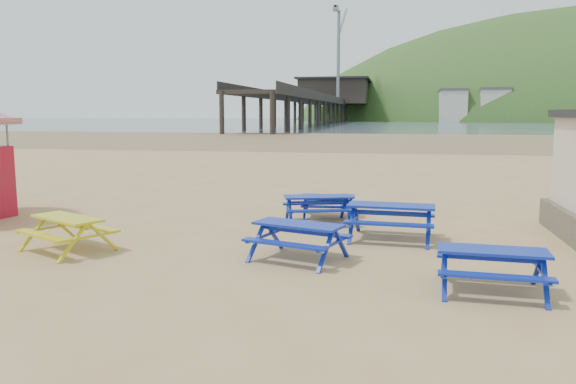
# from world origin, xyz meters

# --- Properties ---
(ground) EXTENTS (400.00, 400.00, 0.00)m
(ground) POSITION_xyz_m (0.00, 0.00, 0.00)
(ground) COLOR tan
(ground) RESTS_ON ground
(wet_sand) EXTENTS (400.00, 400.00, 0.00)m
(wet_sand) POSITION_xyz_m (0.00, 55.00, 0.00)
(wet_sand) COLOR olive
(wet_sand) RESTS_ON ground
(sea) EXTENTS (400.00, 400.00, 0.00)m
(sea) POSITION_xyz_m (0.00, 170.00, 0.01)
(sea) COLOR #455663
(sea) RESTS_ON ground
(picnic_table_blue_a) EXTENTS (1.64, 1.36, 0.65)m
(picnic_table_blue_a) POSITION_xyz_m (0.86, 3.48, 0.33)
(picnic_table_blue_a) COLOR #0D0F95
(picnic_table_blue_a) RESTS_ON ground
(picnic_table_blue_b) EXTENTS (2.20, 1.95, 0.78)m
(picnic_table_blue_b) POSITION_xyz_m (0.69, 2.44, 0.39)
(picnic_table_blue_b) COLOR #0D0F95
(picnic_table_blue_b) RESTS_ON ground
(picnic_table_blue_c) EXTENTS (2.19, 1.82, 0.87)m
(picnic_table_blue_c) POSITION_xyz_m (2.71, 0.76, 0.43)
(picnic_table_blue_c) COLOR #0D0F95
(picnic_table_blue_c) RESTS_ON ground
(picnic_table_blue_e) EXTENTS (2.24, 2.00, 0.78)m
(picnic_table_blue_e) POSITION_xyz_m (0.81, -1.52, 0.39)
(picnic_table_blue_e) COLOR #0D0F95
(picnic_table_blue_e) RESTS_ON ground
(picnic_table_blue_f) EXTENTS (1.91, 1.58, 0.76)m
(picnic_table_blue_f) POSITION_xyz_m (4.45, -3.04, 0.38)
(picnic_table_blue_f) COLOR #0D0F95
(picnic_table_blue_f) RESTS_ON ground
(picnic_table_yellow) EXTENTS (2.32, 2.17, 0.77)m
(picnic_table_yellow) POSITION_xyz_m (-4.37, -1.74, 0.39)
(picnic_table_yellow) COLOR #B8B50C
(picnic_table_yellow) RESTS_ON ground
(pier) EXTENTS (24.00, 220.00, 39.29)m
(pier) POSITION_xyz_m (-17.99, 178.23, 5.46)
(pier) COLOR black
(pier) RESTS_ON ground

